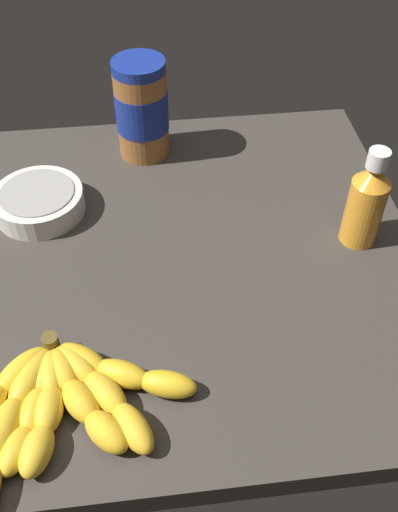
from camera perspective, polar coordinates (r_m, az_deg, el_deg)
ground_plane at (r=82.81cm, az=-2.76°, el=-0.66°), size 70.88×67.86×3.78cm
banana_bunch at (r=67.15cm, az=-14.42°, el=-14.11°), size 30.60×22.04×3.37cm
peanut_butter_jar at (r=95.81cm, az=-5.72°, el=14.36°), size 8.60×8.60×16.55cm
honey_bottle at (r=82.02cm, az=16.42°, el=5.01°), size 5.26×5.26×15.38cm
small_bowl at (r=89.97cm, az=-15.68°, el=5.27°), size 13.58×13.58×3.78cm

